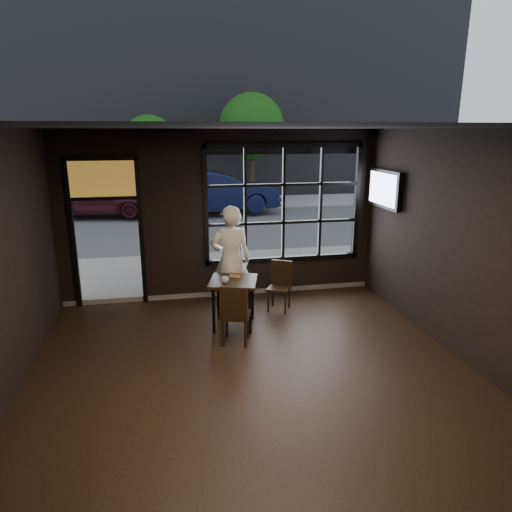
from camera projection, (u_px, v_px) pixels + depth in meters
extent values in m
cube|color=black|center=(259.00, 392.00, 5.74)|extent=(6.00, 7.00, 0.02)
cube|color=black|center=(260.00, 126.00, 4.88)|extent=(6.00, 7.00, 0.02)
cube|color=black|center=(487.00, 257.00, 5.87)|extent=(0.04, 7.00, 3.20)
cube|color=black|center=(283.00, 204.00, 8.79)|extent=(3.06, 0.12, 2.28)
cube|color=orange|center=(102.00, 178.00, 8.02)|extent=(1.20, 0.06, 0.70)
cube|color=#545456|center=(181.00, 183.00, 28.42)|extent=(60.00, 41.00, 0.04)
cube|color=#5B5956|center=(176.00, 50.00, 25.47)|extent=(28.00, 12.00, 15.00)
cube|color=black|center=(234.00, 303.00, 7.55)|extent=(0.92, 0.92, 0.81)
cube|color=black|center=(236.00, 313.00, 6.94)|extent=(0.53, 0.53, 0.97)
cube|color=black|center=(279.00, 287.00, 8.22)|extent=(0.53, 0.53, 0.89)
imported|color=silver|center=(231.00, 261.00, 7.96)|extent=(0.73, 0.50, 1.95)
imported|color=silver|center=(225.00, 280.00, 7.30)|extent=(0.14, 0.14, 0.10)
cube|color=black|center=(385.00, 189.00, 8.36)|extent=(0.13, 1.18, 0.69)
imported|color=black|center=(216.00, 192.00, 17.42)|extent=(4.93, 2.19, 1.57)
imported|color=black|center=(97.00, 197.00, 16.84)|extent=(4.30, 2.27, 1.40)
cylinder|color=#332114|center=(152.00, 184.00, 18.97)|extent=(0.18, 0.18, 2.03)
sphere|color=#194D12|center=(149.00, 143.00, 18.52)|extent=(2.21, 2.21, 2.21)
cylinder|color=#332114|center=(252.00, 175.00, 20.00)|extent=(0.23, 0.23, 2.53)
sphere|color=#1E561D|center=(251.00, 126.00, 19.44)|extent=(2.76, 2.76, 2.76)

